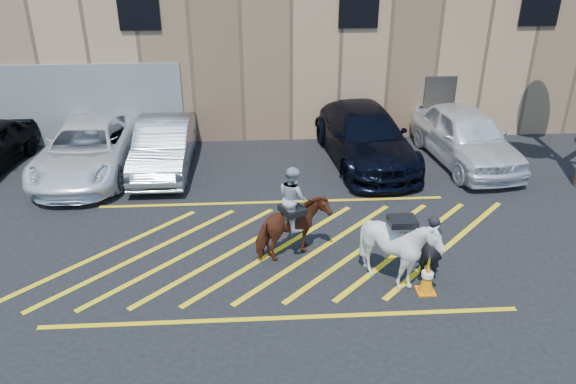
{
  "coord_description": "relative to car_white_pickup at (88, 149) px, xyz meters",
  "views": [
    {
      "loc": [
        -0.42,
        -11.63,
        7.18
      ],
      "look_at": [
        0.3,
        0.2,
        1.3
      ],
      "focal_mm": 35.0,
      "sensor_mm": 36.0,
      "label": 1
    }
  ],
  "objects": [
    {
      "name": "saddled_white",
      "position": [
        8.07,
        -6.4,
        0.11
      ],
      "size": [
        1.43,
        1.6,
        1.74
      ],
      "color": "silver",
      "rests_on": "ground"
    },
    {
      "name": "traffic_cone",
      "position": [
        8.62,
        -6.72,
        -0.4
      ],
      "size": [
        0.39,
        0.39,
        0.73
      ],
      "color": "orange",
      "rests_on": "ground"
    },
    {
      "name": "car_white_pickup",
      "position": [
        0.0,
        0.0,
        0.0
      ],
      "size": [
        2.61,
        5.55,
        1.54
      ],
      "primitive_type": "imported",
      "rotation": [
        0.0,
        0.0,
        -0.01
      ],
      "color": "white",
      "rests_on": "ground"
    },
    {
      "name": "car_silver_sedan",
      "position": [
        2.27,
        0.14,
        -0.01
      ],
      "size": [
        1.61,
        4.63,
        1.52
      ],
      "primitive_type": "imported",
      "rotation": [
        0.0,
        0.0,
        0.0
      ],
      "color": "gray",
      "rests_on": "ground"
    },
    {
      "name": "ground",
      "position": [
        5.54,
        -4.6,
        -0.77
      ],
      "size": [
        90.0,
        90.0,
        0.0
      ],
      "primitive_type": "plane",
      "color": "black",
      "rests_on": "ground"
    },
    {
      "name": "warehouse",
      "position": [
        5.53,
        7.39,
        2.88
      ],
      "size": [
        32.42,
        10.2,
        7.3
      ],
      "color": "tan",
      "rests_on": "ground"
    },
    {
      "name": "mounted_bay",
      "position": [
        5.9,
        -5.16,
        0.15
      ],
      "size": [
        1.88,
        1.51,
        2.27
      ],
      "color": "#612917",
      "rests_on": "ground"
    },
    {
      "name": "hatching_zone",
      "position": [
        5.54,
        -4.9,
        -0.76
      ],
      "size": [
        12.6,
        5.12,
        0.01
      ],
      "color": "yellow",
      "rests_on": "ground"
    },
    {
      "name": "car_white_suv",
      "position": [
        11.77,
        0.13,
        0.1
      ],
      "size": [
        2.65,
        5.33,
        1.74
      ],
      "primitive_type": "imported",
      "rotation": [
        0.0,
        0.0,
        0.12
      ],
      "color": "white",
      "rests_on": "ground"
    },
    {
      "name": "handler",
      "position": [
        8.82,
        -6.12,
        -0.02
      ],
      "size": [
        0.63,
        0.51,
        1.5
      ],
      "primitive_type": "imported",
      "rotation": [
        0.0,
        0.0,
        2.82
      ],
      "color": "black",
      "rests_on": "ground"
    },
    {
      "name": "car_blue_suv",
      "position": [
        8.59,
        0.45,
        0.07
      ],
      "size": [
        3.01,
        6.01,
        1.68
      ],
      "primitive_type": "imported",
      "rotation": [
        0.0,
        0.0,
        0.12
      ],
      "color": "black",
      "rests_on": "ground"
    }
  ]
}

